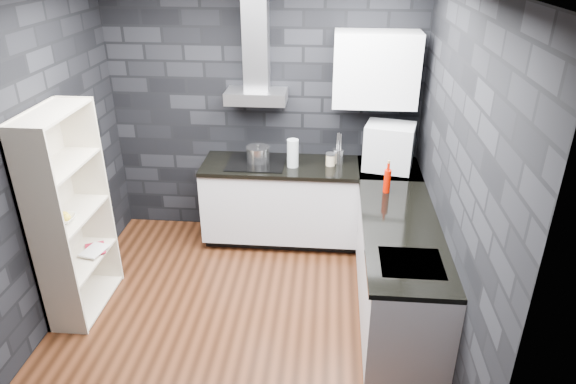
# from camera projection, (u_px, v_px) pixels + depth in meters

# --- Properties ---
(ground) EXTENTS (3.20, 3.20, 0.00)m
(ground) POSITION_uv_depth(u_px,v_px,m) (244.00, 316.00, 4.48)
(ground) COLOR #432112
(wall_back) EXTENTS (3.20, 0.05, 2.70)m
(wall_back) POSITION_uv_depth(u_px,v_px,m) (264.00, 111.00, 5.34)
(wall_back) COLOR black
(wall_back) RESTS_ON ground
(wall_front) EXTENTS (3.20, 0.05, 2.70)m
(wall_front) POSITION_uv_depth(u_px,v_px,m) (177.00, 315.00, 2.43)
(wall_front) COLOR black
(wall_front) RESTS_ON ground
(wall_left) EXTENTS (0.05, 3.20, 2.70)m
(wall_left) POSITION_uv_depth(u_px,v_px,m) (32.00, 167.00, 4.01)
(wall_left) COLOR black
(wall_left) RESTS_ON ground
(wall_right) EXTENTS (0.05, 3.20, 2.70)m
(wall_right) POSITION_uv_depth(u_px,v_px,m) (456.00, 183.00, 3.76)
(wall_right) COLOR black
(wall_right) RESTS_ON ground
(toekick_back) EXTENTS (2.18, 0.50, 0.10)m
(toekick_back) POSITION_uv_depth(u_px,v_px,m) (309.00, 235.00, 5.61)
(toekick_back) COLOR black
(toekick_back) RESTS_ON ground
(toekick_right) EXTENTS (0.50, 1.78, 0.10)m
(toekick_right) POSITION_uv_depth(u_px,v_px,m) (398.00, 312.00, 4.44)
(toekick_right) COLOR black
(toekick_right) RESTS_ON ground
(counter_back_cab) EXTENTS (2.20, 0.60, 0.76)m
(counter_back_cab) POSITION_uv_depth(u_px,v_px,m) (309.00, 202.00, 5.39)
(counter_back_cab) COLOR silver
(counter_back_cab) RESTS_ON ground
(counter_right_cab) EXTENTS (0.60, 1.80, 0.76)m
(counter_right_cab) POSITION_uv_depth(u_px,v_px,m) (398.00, 271.00, 4.25)
(counter_right_cab) COLOR silver
(counter_right_cab) RESTS_ON ground
(counter_back_top) EXTENTS (2.20, 0.62, 0.04)m
(counter_back_top) POSITION_uv_depth(u_px,v_px,m) (310.00, 167.00, 5.20)
(counter_back_top) COLOR black
(counter_back_top) RESTS_ON counter_back_cab
(counter_right_top) EXTENTS (0.62, 1.80, 0.04)m
(counter_right_top) POSITION_uv_depth(u_px,v_px,m) (402.00, 229.00, 4.08)
(counter_right_top) COLOR black
(counter_right_top) RESTS_ON counter_right_cab
(counter_corner_top) EXTENTS (0.62, 0.62, 0.04)m
(counter_corner_top) POSITION_uv_depth(u_px,v_px,m) (389.00, 169.00, 5.15)
(counter_corner_top) COLOR black
(counter_corner_top) RESTS_ON counter_right_cab
(hood_body) EXTENTS (0.60, 0.34, 0.12)m
(hood_body) POSITION_uv_depth(u_px,v_px,m) (256.00, 96.00, 5.07)
(hood_body) COLOR #A7A7AC
(hood_body) RESTS_ON wall_back
(hood_chimney) EXTENTS (0.24, 0.20, 0.90)m
(hood_chimney) POSITION_uv_depth(u_px,v_px,m) (256.00, 42.00, 4.91)
(hood_chimney) COLOR #A7A7AC
(hood_chimney) RESTS_ON hood_body
(upper_cabinet) EXTENTS (0.80, 0.35, 0.70)m
(upper_cabinet) POSITION_uv_depth(u_px,v_px,m) (376.00, 69.00, 4.85)
(upper_cabinet) COLOR silver
(upper_cabinet) RESTS_ON wall_back
(cooktop) EXTENTS (0.58, 0.50, 0.01)m
(cooktop) POSITION_uv_depth(u_px,v_px,m) (256.00, 162.00, 5.24)
(cooktop) COLOR black
(cooktop) RESTS_ON counter_back_top
(sink_rim) EXTENTS (0.44, 0.40, 0.01)m
(sink_rim) POSITION_uv_depth(u_px,v_px,m) (411.00, 263.00, 3.62)
(sink_rim) COLOR #A7A7AC
(sink_rim) RESTS_ON counter_right_top
(pot) EXTENTS (0.27, 0.27, 0.14)m
(pot) POSITION_uv_depth(u_px,v_px,m) (258.00, 155.00, 5.24)
(pot) COLOR silver
(pot) RESTS_ON cooktop
(glass_vase) EXTENTS (0.15, 0.15, 0.28)m
(glass_vase) POSITION_uv_depth(u_px,v_px,m) (293.00, 153.00, 5.11)
(glass_vase) COLOR #B6C0C2
(glass_vase) RESTS_ON counter_back_top
(storage_jar) EXTENTS (0.12, 0.12, 0.11)m
(storage_jar) POSITION_uv_depth(u_px,v_px,m) (330.00, 160.00, 5.17)
(storage_jar) COLOR #C3AE88
(storage_jar) RESTS_ON counter_back_top
(utensil_crock) EXTENTS (0.13, 0.13, 0.15)m
(utensil_crock) POSITION_uv_depth(u_px,v_px,m) (338.00, 156.00, 5.22)
(utensil_crock) COLOR silver
(utensil_crock) RESTS_ON counter_back_top
(appliance_garage) EXTENTS (0.53, 0.45, 0.46)m
(appliance_garage) POSITION_uv_depth(u_px,v_px,m) (389.00, 147.00, 5.03)
(appliance_garage) COLOR silver
(appliance_garage) RESTS_ON counter_back_top
(red_bottle) EXTENTS (0.06, 0.06, 0.22)m
(red_bottle) POSITION_uv_depth(u_px,v_px,m) (387.00, 181.00, 4.59)
(red_bottle) COLOR #B21000
(red_bottle) RESTS_ON counter_right_top
(bookshelf) EXTENTS (0.45, 0.84, 1.80)m
(bookshelf) POSITION_uv_depth(u_px,v_px,m) (71.00, 216.00, 4.24)
(bookshelf) COLOR beige
(bookshelf) RESTS_ON ground
(fruit_bowl) EXTENTS (0.21, 0.21, 0.05)m
(fruit_bowl) POSITION_uv_depth(u_px,v_px,m) (63.00, 219.00, 4.11)
(fruit_bowl) COLOR white
(fruit_bowl) RESTS_ON bookshelf
(book_red) EXTENTS (0.16, 0.10, 0.22)m
(book_red) POSITION_uv_depth(u_px,v_px,m) (83.00, 242.00, 4.50)
(book_red) COLOR maroon
(book_red) RESTS_ON bookshelf
(book_second) EXTENTS (0.17, 0.06, 0.24)m
(book_second) POSITION_uv_depth(u_px,v_px,m) (84.00, 238.00, 4.50)
(book_second) COLOR #B2B2B2
(book_second) RESTS_ON bookshelf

